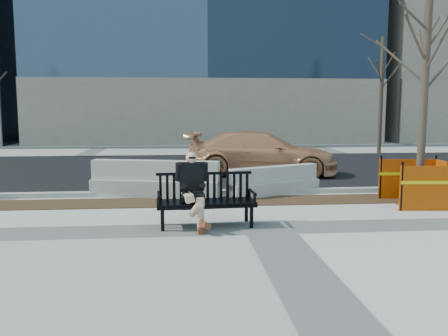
# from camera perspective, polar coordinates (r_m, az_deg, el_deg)

# --- Properties ---
(ground) EXTENTS (120.00, 120.00, 0.00)m
(ground) POSITION_cam_1_polar(r_m,az_deg,el_deg) (9.10, 5.32, -7.19)
(ground) COLOR beige
(ground) RESTS_ON ground
(mulch_strip) EXTENTS (40.00, 1.20, 0.02)m
(mulch_strip) POSITION_cam_1_polar(r_m,az_deg,el_deg) (11.60, 2.98, -3.97)
(mulch_strip) COLOR #47301C
(mulch_strip) RESTS_ON ground
(asphalt_street) EXTENTS (60.00, 10.40, 0.01)m
(asphalt_street) POSITION_cam_1_polar(r_m,az_deg,el_deg) (17.68, 0.14, -0.05)
(asphalt_street) COLOR black
(asphalt_street) RESTS_ON ground
(curb) EXTENTS (60.00, 0.25, 0.12)m
(curb) POSITION_cam_1_polar(r_m,az_deg,el_deg) (12.51, 2.37, -2.88)
(curb) COLOR #9E9B93
(curb) RESTS_ON ground
(bench) EXTENTS (1.96, 0.80, 1.03)m
(bench) POSITION_cam_1_polar(r_m,az_deg,el_deg) (9.22, -2.16, -6.97)
(bench) COLOR black
(bench) RESTS_ON ground
(seated_man) EXTENTS (0.66, 1.04, 1.41)m
(seated_man) POSITION_cam_1_polar(r_m,az_deg,el_deg) (9.24, -3.80, -6.94)
(seated_man) COLOR black
(seated_man) RESTS_ON ground
(tree_fence) EXTENTS (2.34, 2.34, 5.45)m
(tree_fence) POSITION_cam_1_polar(r_m,az_deg,el_deg) (12.09, 22.32, -4.07)
(tree_fence) COLOR #DF5A05
(tree_fence) RESTS_ON ground
(sedan) EXTENTS (5.35, 3.01, 1.46)m
(sedan) POSITION_cam_1_polar(r_m,az_deg,el_deg) (16.11, 4.53, -0.81)
(sedan) COLOR tan
(sedan) RESTS_ON ground
(jersey_barrier_left) EXTENTS (3.35, 1.40, 0.94)m
(jersey_barrier_left) POSITION_cam_1_polar(r_m,az_deg,el_deg) (12.30, -8.23, -3.41)
(jersey_barrier_left) COLOR #ABA8A0
(jersey_barrier_left) RESTS_ON ground
(jersey_barrier_right) EXTENTS (2.61, 1.58, 0.75)m
(jersey_barrier_right) POSITION_cam_1_polar(r_m,az_deg,el_deg) (12.53, 6.03, -3.17)
(jersey_barrier_right) COLOR #ACAAA1
(jersey_barrier_right) RESTS_ON ground
(far_tree_right) EXTENTS (2.87, 2.87, 6.14)m
(far_tree_right) POSITION_cam_1_polar(r_m,az_deg,el_deg) (25.00, 18.11, 1.75)
(far_tree_right) COLOR #3F3328
(far_tree_right) RESTS_ON ground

